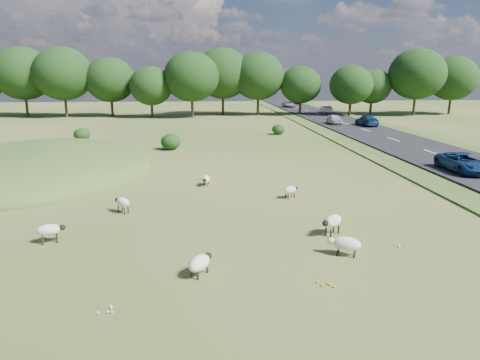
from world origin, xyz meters
name	(u,v)px	position (x,y,z in m)	size (l,w,h in m)	color
ground	(205,151)	(0.00, 20.00, 0.00)	(160.00, 160.00, 0.00)	#32551A
mound	(42,171)	(-12.00, 12.00, 0.00)	(16.00, 20.00, 4.00)	#33561E
road	(372,133)	(20.00, 30.00, 0.12)	(8.00, 150.00, 0.25)	black
treeline	(198,77)	(-1.06, 55.44, 6.57)	(96.28, 14.66, 11.70)	black
shrubs	(168,136)	(-3.82, 25.13, 0.70)	(23.49, 11.54, 1.52)	black
sheep_0	(346,244)	(5.41, -4.62, 0.48)	(1.37, 0.97, 0.76)	beige
sheep_1	(200,263)	(-0.20, -5.87, 0.47)	(1.03, 1.30, 0.74)	beige
sheep_2	(50,230)	(-6.46, -2.38, 0.57)	(1.18, 0.77, 0.82)	beige
sheep_3	(291,190)	(4.85, 3.47, 0.50)	(1.00, 0.81, 0.72)	beige
sheep_4	(332,221)	(5.53, -2.41, 0.63)	(1.21, 1.11, 0.91)	beige
sheep_5	(206,179)	(0.05, 6.84, 0.40)	(0.64, 1.13, 0.63)	beige
sheep_6	(122,202)	(-4.20, 1.53, 0.55)	(1.01, 1.03, 0.79)	beige
car_0	(289,104)	(18.10, 73.01, 0.90)	(2.15, 4.66, 1.29)	#93959A
car_1	(334,119)	(18.10, 39.19, 0.92)	(1.58, 3.93, 1.34)	silver
car_2	(464,163)	(18.10, 8.33, 0.90)	(2.15, 4.66, 1.30)	navy
car_4	(326,109)	(21.90, 57.10, 0.91)	(1.39, 3.98, 1.31)	white
car_5	(367,120)	(21.90, 36.79, 0.95)	(1.97, 4.84, 1.40)	navy
car_7	(296,101)	(21.90, 83.58, 0.97)	(2.01, 4.95, 1.44)	maroon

